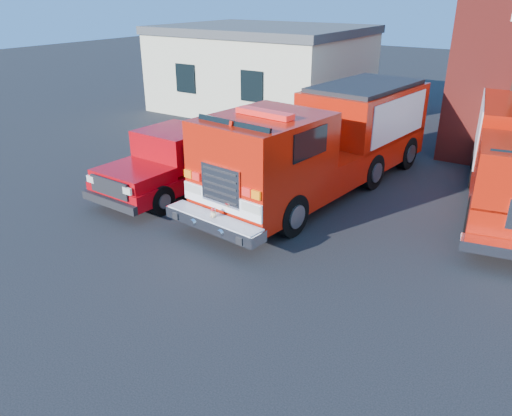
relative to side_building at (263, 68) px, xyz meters
The scene contains 4 objects.
ground 15.96m from the side_building, 55.30° to the right, with size 100.00×100.00×0.00m, color black.
side_building is the anchor object (origin of this frame).
fire_engine 12.40m from the side_building, 47.87° to the right, with size 3.88×10.45×3.15m.
pickup_truck 12.45m from the side_building, 69.21° to the right, with size 2.47×6.29×2.03m.
Camera 1 is at (6.00, -10.21, 6.04)m, focal length 35.00 mm.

